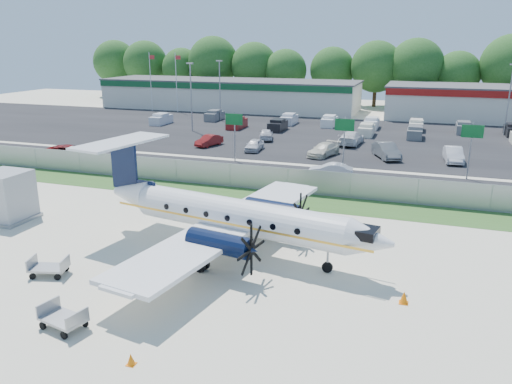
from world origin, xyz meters
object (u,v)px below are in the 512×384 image
(aircraft, at_px, (232,215))
(service_container, at_px, (7,198))
(baggage_cart_far, at_px, (49,267))
(baggage_cart_near, at_px, (63,318))

(aircraft, bearing_deg, service_container, 179.50)
(aircraft, xyz_separation_m, service_container, (-16.44, 0.14, -0.66))
(baggage_cart_far, height_order, service_container, service_container)
(baggage_cart_near, bearing_deg, aircraft, 68.74)
(baggage_cart_far, relative_size, service_container, 0.62)
(aircraft, distance_m, baggage_cart_far, 10.08)
(baggage_cart_near, distance_m, baggage_cart_far, 5.66)
(aircraft, bearing_deg, baggage_cart_far, -143.01)
(baggage_cart_far, bearing_deg, service_container, 144.34)
(baggage_cart_near, height_order, service_container, service_container)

